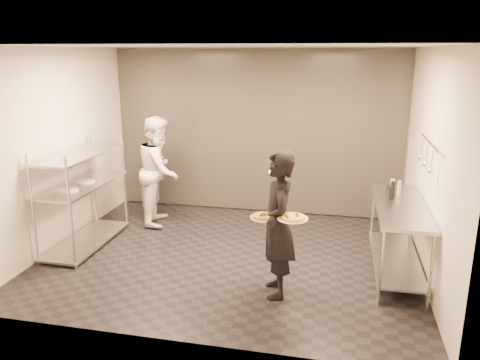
% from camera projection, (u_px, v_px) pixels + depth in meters
% --- Properties ---
extents(room_shell, '(5.00, 4.00, 2.80)m').
position_uv_depth(room_shell, '(247.00, 141.00, 7.19)').
color(room_shell, black).
rests_on(room_shell, ground).
extents(pass_rack, '(0.60, 1.60, 1.50)m').
position_uv_depth(pass_rack, '(83.00, 194.00, 6.68)').
color(pass_rack, silver).
rests_on(pass_rack, ground).
extents(prep_counter, '(0.60, 1.80, 0.92)m').
position_uv_depth(prep_counter, '(399.00, 226.00, 5.84)').
color(prep_counter, silver).
rests_on(prep_counter, ground).
extents(utensil_rail, '(0.07, 1.20, 0.31)m').
position_uv_depth(utensil_rail, '(427.00, 155.00, 5.54)').
color(utensil_rail, silver).
rests_on(utensil_rail, room_shell).
extents(waiter, '(0.56, 0.71, 1.70)m').
position_uv_depth(waiter, '(277.00, 225.00, 5.26)').
color(waiter, black).
rests_on(waiter, ground).
extents(chef, '(0.80, 0.95, 1.75)m').
position_uv_depth(chef, '(159.00, 170.00, 7.54)').
color(chef, white).
rests_on(chef, ground).
extents(pizza_plate_near, '(0.29, 0.29, 0.05)m').
position_uv_depth(pizza_plate_near, '(263.00, 216.00, 5.06)').
color(pizza_plate_near, white).
rests_on(pizza_plate_near, waiter).
extents(pizza_plate_far, '(0.33, 0.33, 0.05)m').
position_uv_depth(pizza_plate_far, '(292.00, 217.00, 4.97)').
color(pizza_plate_far, white).
rests_on(pizza_plate_far, waiter).
extents(salad_plate, '(0.27, 0.27, 0.07)m').
position_uv_depth(salad_plate, '(280.00, 171.00, 5.45)').
color(salad_plate, white).
rests_on(salad_plate, waiter).
extents(pos_monitor, '(0.06, 0.23, 0.17)m').
position_uv_depth(pos_monitor, '(389.00, 191.00, 6.00)').
color(pos_monitor, black).
rests_on(pos_monitor, prep_counter).
extents(bottle_green, '(0.06, 0.06, 0.22)m').
position_uv_depth(bottle_green, '(392.00, 187.00, 6.07)').
color(bottle_green, gray).
rests_on(bottle_green, prep_counter).
extents(bottle_clear, '(0.05, 0.05, 0.17)m').
position_uv_depth(bottle_clear, '(399.00, 187.00, 6.16)').
color(bottle_clear, gray).
rests_on(bottle_clear, prep_counter).
extents(bottle_dark, '(0.06, 0.06, 0.21)m').
position_uv_depth(bottle_dark, '(393.00, 189.00, 6.02)').
color(bottle_dark, black).
rests_on(bottle_dark, prep_counter).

